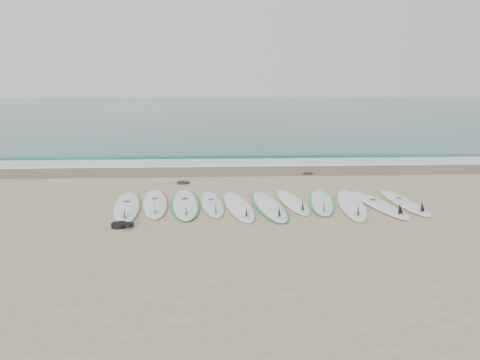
{
  "coord_description": "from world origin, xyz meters",
  "views": [
    {
      "loc": [
        -1.13,
        -10.31,
        2.86
      ],
      "look_at": [
        -0.57,
        0.95,
        0.4
      ],
      "focal_mm": 35.0,
      "sensor_mm": 36.0,
      "label": 1
    }
  ],
  "objects_px": {
    "surfboard_5": "(269,206)",
    "surfboard_10": "(405,203)",
    "surfboard_0": "(127,207)",
    "leash_coil": "(122,225)"
  },
  "relations": [
    {
      "from": "surfboard_0",
      "to": "surfboard_10",
      "type": "height_order",
      "value": "surfboard_0"
    },
    {
      "from": "surfboard_5",
      "to": "surfboard_0",
      "type": "bearing_deg",
      "value": 173.37
    },
    {
      "from": "surfboard_5",
      "to": "surfboard_10",
      "type": "height_order",
      "value": "surfboard_5"
    },
    {
      "from": "surfboard_0",
      "to": "surfboard_10",
      "type": "relative_size",
      "value": 1.14
    },
    {
      "from": "surfboard_5",
      "to": "surfboard_10",
      "type": "distance_m",
      "value": 3.15
    },
    {
      "from": "surfboard_10",
      "to": "surfboard_0",
      "type": "bearing_deg",
      "value": 177.37
    },
    {
      "from": "surfboard_5",
      "to": "leash_coil",
      "type": "relative_size",
      "value": 5.9
    },
    {
      "from": "surfboard_10",
      "to": "leash_coil",
      "type": "distance_m",
      "value": 6.35
    },
    {
      "from": "surfboard_10",
      "to": "surfboard_5",
      "type": "bearing_deg",
      "value": 178.89
    },
    {
      "from": "surfboard_0",
      "to": "surfboard_5",
      "type": "distance_m",
      "value": 3.2
    }
  ]
}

